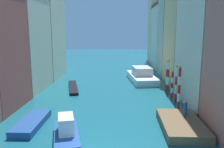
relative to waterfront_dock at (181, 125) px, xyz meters
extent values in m
plane|color=#196070|center=(-7.81, 18.12, -0.39)|extent=(154.00, 154.00, 0.00)
cube|color=beige|center=(-21.73, 14.15, 6.66)|extent=(7.91, 9.55, 14.10)
cube|color=beige|center=(-21.73, 24.41, 8.66)|extent=(7.91, 10.07, 18.11)
cube|color=beige|center=(6.12, 8.08, 9.73)|extent=(7.91, 11.74, 20.25)
cube|color=#DBB77A|center=(6.12, 19.33, 7.33)|extent=(7.91, 10.14, 15.44)
cube|color=#BCB299|center=(6.12, 28.79, 9.44)|extent=(7.91, 7.64, 19.66)
cube|color=beige|center=(6.12, 38.50, 7.04)|extent=(7.91, 11.50, 14.86)
cube|color=brown|center=(6.12, 38.50, 14.84)|extent=(8.07, 11.73, 0.76)
cube|color=beige|center=(6.12, 48.64, 9.89)|extent=(7.91, 8.06, 20.58)
cube|color=brown|center=(0.00, 0.00, 0.00)|extent=(3.73, 6.95, 0.79)
cylinder|color=#234C93|center=(0.65, 1.31, 1.07)|extent=(0.36, 0.36, 1.35)
sphere|color=tan|center=(0.65, 1.31, 1.87)|extent=(0.26, 0.26, 0.26)
cylinder|color=red|center=(0.97, 5.48, 0.10)|extent=(0.32, 0.32, 0.99)
cylinder|color=white|center=(0.97, 5.48, 1.09)|extent=(0.32, 0.32, 0.99)
cylinder|color=red|center=(0.97, 5.48, 2.08)|extent=(0.32, 0.32, 0.99)
cylinder|color=white|center=(0.97, 5.48, 3.07)|extent=(0.32, 0.32, 0.99)
cylinder|color=red|center=(0.97, 5.48, 4.06)|extent=(0.32, 0.32, 0.99)
sphere|color=gold|center=(0.97, 5.48, 4.68)|extent=(0.35, 0.35, 0.35)
cylinder|color=red|center=(1.28, 8.48, 0.18)|extent=(0.28, 0.28, 1.14)
cylinder|color=white|center=(1.28, 8.48, 1.31)|extent=(0.28, 0.28, 1.14)
cylinder|color=red|center=(1.28, 8.48, 2.45)|extent=(0.28, 0.28, 1.14)
cylinder|color=white|center=(1.28, 8.48, 3.58)|extent=(0.28, 0.28, 1.14)
sphere|color=gold|center=(1.28, 8.48, 4.27)|extent=(0.31, 0.31, 0.31)
cylinder|color=red|center=(1.19, 10.36, -0.03)|extent=(0.31, 0.31, 0.72)
cylinder|color=white|center=(1.19, 10.36, 0.69)|extent=(0.31, 0.31, 0.72)
cylinder|color=red|center=(1.19, 10.36, 1.41)|extent=(0.31, 0.31, 0.72)
cylinder|color=white|center=(1.19, 10.36, 2.13)|extent=(0.31, 0.31, 0.72)
cylinder|color=red|center=(1.19, 10.36, 2.84)|extent=(0.31, 0.31, 0.72)
sphere|color=gold|center=(1.19, 10.36, 3.33)|extent=(0.34, 0.34, 0.34)
cylinder|color=red|center=(1.18, 13.34, 0.19)|extent=(0.33, 0.33, 1.17)
cylinder|color=white|center=(1.18, 13.34, 1.36)|extent=(0.33, 0.33, 1.17)
cylinder|color=red|center=(1.18, 13.34, 2.52)|extent=(0.33, 0.33, 1.17)
cylinder|color=white|center=(1.18, 13.34, 3.69)|extent=(0.33, 0.33, 1.17)
sphere|color=gold|center=(1.18, 13.34, 4.41)|extent=(0.37, 0.37, 0.37)
cylinder|color=red|center=(1.23, 14.42, 0.16)|extent=(0.27, 0.27, 1.11)
cylinder|color=white|center=(1.23, 14.42, 1.28)|extent=(0.27, 0.27, 1.11)
cylinder|color=red|center=(1.23, 14.42, 2.39)|extent=(0.27, 0.27, 1.11)
cylinder|color=white|center=(1.23, 14.42, 3.51)|extent=(0.27, 0.27, 1.11)
sphere|color=gold|center=(1.23, 14.42, 4.17)|extent=(0.30, 0.30, 0.30)
cube|color=white|center=(-2.01, 21.35, 0.18)|extent=(5.37, 10.87, 1.15)
cube|color=silver|center=(-2.01, 21.35, 1.48)|extent=(3.63, 4.81, 1.44)
cube|color=black|center=(-13.45, 15.09, -0.20)|extent=(3.30, 8.84, 0.39)
cube|color=#234C93|center=(-10.23, -3.09, 0.03)|extent=(3.37, 6.01, 0.85)
cube|color=silver|center=(-10.23, -3.09, 1.15)|extent=(1.77, 2.47, 1.40)
cube|color=#234C93|center=(-14.40, 0.05, -0.06)|extent=(2.15, 6.12, 0.66)
camera|label=1|loc=(-5.65, -21.28, 8.77)|focal=37.82mm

